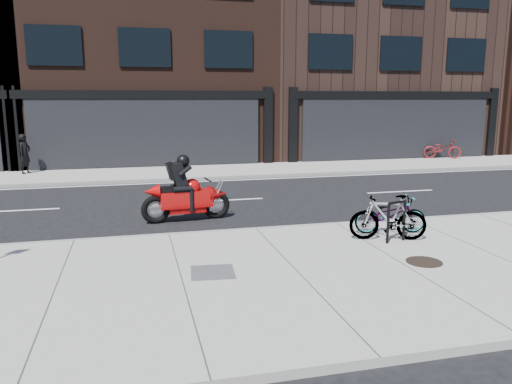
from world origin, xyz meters
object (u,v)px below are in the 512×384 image
object	(u,v)px
bicycle_front	(390,215)
motorcycle	(190,194)
bicycle_rear	(388,218)
bicycle_far	(442,149)
bike_rack	(396,218)
utility_grate	(213,272)
pedestrian	(25,154)
manhole_cover	(424,262)

from	to	relation	value
bicycle_front	motorcycle	distance (m)	4.98
bicycle_rear	bicycle_far	size ratio (longest dim) A/B	0.89
bike_rack	bicycle_far	distance (m)	16.03
bicycle_front	bicycle_rear	xyz separation A→B (m)	(-0.32, -0.49, 0.07)
bicycle_far	utility_grate	world-z (taller)	bicycle_far
pedestrian	bicycle_far	size ratio (longest dim) A/B	0.86
bicycle_front	bicycle_rear	size ratio (longest dim) A/B	0.98
bicycle_rear	pedestrian	distance (m)	15.36
bicycle_far	manhole_cover	world-z (taller)	bicycle_far
bike_rack	pedestrian	bearing A→B (deg)	127.51
bicycle_front	motorcycle	size ratio (longest dim) A/B	0.69
bicycle_far	utility_grate	xyz separation A→B (m)	(-13.77, -13.67, -0.47)
bicycle_front	pedestrian	xyz separation A→B (m)	(-9.70, 11.67, 0.36)
bicycle_front	bicycle_rear	distance (m)	0.59
motorcycle	bicycle_far	size ratio (longest dim) A/B	1.27
bike_rack	motorcycle	world-z (taller)	motorcycle
bicycle_front	bicycle_far	distance (m)	15.36
bike_rack	bicycle_rear	bearing A→B (deg)	118.39
pedestrian	manhole_cover	size ratio (longest dim) A/B	2.38
bike_rack	bicycle_front	distance (m)	0.71
bike_rack	bicycle_rear	world-z (taller)	bicycle_rear
bicycle_rear	utility_grate	distance (m)	4.13
pedestrian	utility_grate	distance (m)	14.37
bicycle_rear	bicycle_front	bearing A→B (deg)	163.94
bike_rack	pedestrian	distance (m)	15.56
motorcycle	bicycle_rear	bearing A→B (deg)	-46.64
bicycle_front	pedestrian	world-z (taller)	pedestrian
utility_grate	manhole_cover	bearing A→B (deg)	-5.85
pedestrian	bike_rack	bearing A→B (deg)	-114.51
bicycle_rear	manhole_cover	size ratio (longest dim) A/B	2.47
bicycle_far	manhole_cover	bearing A→B (deg)	165.07
bicycle_front	utility_grate	size ratio (longest dim) A/B	2.13
bike_rack	bicycle_front	bearing A→B (deg)	71.07
bike_rack	bicycle_far	bearing A→B (deg)	52.59
bike_rack	utility_grate	xyz separation A→B (m)	(-4.04, -0.94, -0.51)
motorcycle	bicycle_far	distance (m)	16.52
bicycle_front	bicycle_rear	world-z (taller)	bicycle_rear
bike_rack	pedestrian	world-z (taller)	pedestrian
bicycle_far	bicycle_rear	bearing A→B (deg)	162.14
manhole_cover	bicycle_front	bearing A→B (deg)	79.04
bicycle_rear	utility_grate	size ratio (longest dim) A/B	2.17
bicycle_front	motorcycle	xyz separation A→B (m)	(-4.14, 2.77, 0.15)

